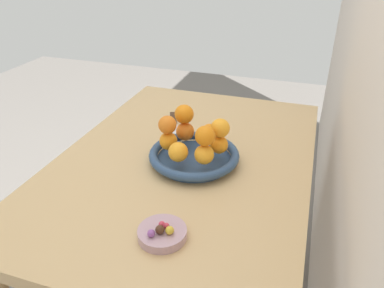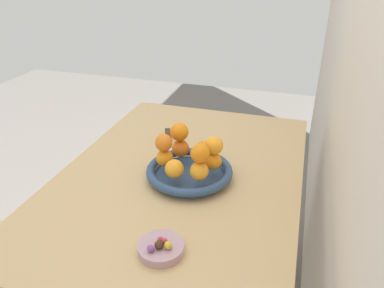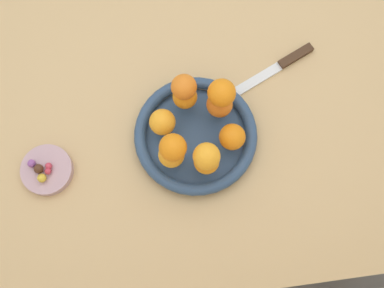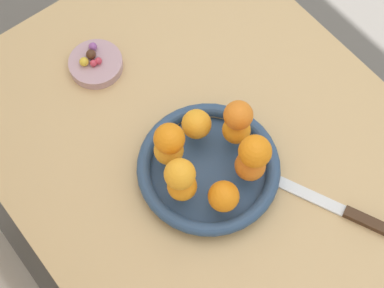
{
  "view_description": "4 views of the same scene",
  "coord_description": "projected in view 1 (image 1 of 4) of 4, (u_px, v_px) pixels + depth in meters",
  "views": [
    {
      "loc": [
        0.94,
        0.33,
        1.34
      ],
      "look_at": [
        0.04,
        0.04,
        0.81
      ],
      "focal_mm": 35.0,
      "sensor_mm": 36.0,
      "label": 1
    },
    {
      "loc": [
        0.98,
        0.33,
        1.38
      ],
      "look_at": [
        0.01,
        0.04,
        0.86
      ],
      "focal_mm": 35.0,
      "sensor_mm": 36.0,
      "label": 2
    },
    {
      "loc": [
        0.07,
        0.33,
        1.78
      ],
      "look_at": [
        0.03,
        0.07,
        0.84
      ],
      "focal_mm": 45.0,
      "sensor_mm": 36.0,
      "label": 3
    },
    {
      "loc": [
        -0.31,
        0.33,
        1.78
      ],
      "look_at": [
        0.06,
        0.04,
        0.81
      ],
      "focal_mm": 55.0,
      "sensor_mm": 36.0,
      "label": 4
    }
  ],
  "objects": [
    {
      "name": "orange_9",
      "position": [
        167.0,
        125.0,
        1.09
      ],
      "size": [
        0.05,
        0.05,
        0.05
      ],
      "primitive_type": "sphere",
      "color": "orange",
      "rests_on": "orange_1"
    },
    {
      "name": "candy_ball_2",
      "position": [
        170.0,
        230.0,
        0.82
      ],
      "size": [
        0.02,
        0.02,
        0.02
      ],
      "primitive_type": "sphere",
      "color": "gold",
      "rests_on": "candy_dish"
    },
    {
      "name": "orange_5",
      "position": [
        210.0,
        133.0,
        1.16
      ],
      "size": [
        0.06,
        0.06,
        0.06
      ],
      "primitive_type": "sphere",
      "color": "orange",
      "rests_on": "fruit_bowl"
    },
    {
      "name": "orange_6",
      "position": [
        184.0,
        114.0,
        1.14
      ],
      "size": [
        0.06,
        0.06,
        0.06
      ],
      "primitive_type": "sphere",
      "color": "orange",
      "rests_on": "orange_0"
    },
    {
      "name": "orange_3",
      "position": [
        204.0,
        155.0,
        1.04
      ],
      "size": [
        0.06,
        0.06,
        0.06
      ],
      "primitive_type": "sphere",
      "color": "orange",
      "rests_on": "fruit_bowl"
    },
    {
      "name": "orange_0",
      "position": [
        185.0,
        131.0,
        1.17
      ],
      "size": [
        0.06,
        0.06,
        0.06
      ],
      "primitive_type": "sphere",
      "color": "orange",
      "rests_on": "fruit_bowl"
    },
    {
      "name": "fruit_bowl",
      "position": [
        194.0,
        156.0,
        1.13
      ],
      "size": [
        0.27,
        0.27,
        0.04
      ],
      "color": "navy",
      "rests_on": "dining_table"
    },
    {
      "name": "dining_table",
      "position": [
        185.0,
        181.0,
        1.2
      ],
      "size": [
        1.1,
        0.76,
        0.74
      ],
      "color": "tan",
      "rests_on": "ground_plane"
    },
    {
      "name": "orange_8",
      "position": [
        220.0,
        128.0,
        1.07
      ],
      "size": [
        0.06,
        0.06,
        0.06
      ],
      "primitive_type": "sphere",
      "color": "orange",
      "rests_on": "orange_4"
    },
    {
      "name": "orange_1",
      "position": [
        168.0,
        141.0,
        1.11
      ],
      "size": [
        0.05,
        0.05,
        0.05
      ],
      "primitive_type": "sphere",
      "color": "orange",
      "rests_on": "fruit_bowl"
    },
    {
      "name": "candy_ball_4",
      "position": [
        162.0,
        224.0,
        0.85
      ],
      "size": [
        0.01,
        0.01,
        0.01
      ],
      "primitive_type": "sphere",
      "color": "#C6384C",
      "rests_on": "candy_dish"
    },
    {
      "name": "candy_ball_0",
      "position": [
        151.0,
        233.0,
        0.82
      ],
      "size": [
        0.02,
        0.02,
        0.02
      ],
      "primitive_type": "sphere",
      "color": "#8C4C99",
      "rests_on": "candy_dish"
    },
    {
      "name": "candy_dish",
      "position": [
        162.0,
        233.0,
        0.85
      ],
      "size": [
        0.11,
        0.11,
        0.02
      ],
      "primitive_type": "cylinder",
      "color": "#B28C99",
      "rests_on": "dining_table"
    },
    {
      "name": "orange_4",
      "position": [
        219.0,
        144.0,
        1.1
      ],
      "size": [
        0.05,
        0.05,
        0.05
      ],
      "primitive_type": "sphere",
      "color": "orange",
      "rests_on": "fruit_bowl"
    },
    {
      "name": "knife",
      "position": [
        174.0,
        126.0,
        1.34
      ],
      "size": [
        0.25,
        0.13,
        0.01
      ],
      "color": "#3F2819",
      "rests_on": "dining_table"
    },
    {
      "name": "candy_ball_3",
      "position": [
        166.0,
        226.0,
        0.84
      ],
      "size": [
        0.01,
        0.01,
        0.01
      ],
      "primitive_type": "sphere",
      "color": "#C6384C",
      "rests_on": "candy_dish"
    },
    {
      "name": "orange_2",
      "position": [
        178.0,
        152.0,
        1.05
      ],
      "size": [
        0.06,
        0.06,
        0.06
      ],
      "primitive_type": "sphere",
      "color": "orange",
      "rests_on": "fruit_bowl"
    },
    {
      "name": "orange_7",
      "position": [
        205.0,
        136.0,
        1.02
      ],
      "size": [
        0.06,
        0.06,
        0.06
      ],
      "primitive_type": "sphere",
      "color": "orange",
      "rests_on": "orange_3"
    },
    {
      "name": "candy_ball_1",
      "position": [
        160.0,
        230.0,
        0.83
      ],
      "size": [
        0.02,
        0.02,
        0.02
      ],
      "primitive_type": "sphere",
      "color": "#472819",
      "rests_on": "candy_dish"
    }
  ]
}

